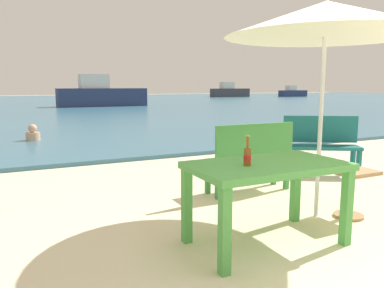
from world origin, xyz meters
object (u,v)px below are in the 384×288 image
bench_teal_center (321,141)px  swimmer_person (33,134)px  beer_bottle_amber (247,155)px  patio_umbrella (326,19)px  bench_green_left (251,153)px  boat_ferry (293,93)px  side_table_wood (351,186)px  boat_sailboat (101,95)px  picnic_table_green (267,175)px  boat_fishing_trawler (230,92)px

bench_teal_center → swimmer_person: bearing=126.1°
beer_bottle_amber → patio_umbrella: patio_umbrella is taller
bench_teal_center → bench_green_left: same height
boat_ferry → patio_umbrella: bearing=-130.4°
patio_umbrella → side_table_wood: patio_umbrella is taller
beer_bottle_amber → boat_sailboat: bearing=80.7°
beer_bottle_amber → boat_ferry: boat_ferry is taller
beer_bottle_amber → boat_sailboat: 23.07m
beer_bottle_amber → boat_ferry: (30.49, 34.85, -0.28)m
beer_bottle_amber → bench_green_left: size_ratio=0.22×
picnic_table_green → boat_ferry: bearing=49.0°
side_table_wood → boat_fishing_trawler: size_ratio=0.11×
picnic_table_green → beer_bottle_amber: 0.31m
boat_fishing_trawler → bench_green_left: bearing=-121.1°
side_table_wood → bench_teal_center: bearing=53.9°
patio_umbrella → boat_sailboat: size_ratio=0.40×
beer_bottle_amber → side_table_wood: (1.50, 0.19, -0.50)m
swimmer_person → bench_teal_center: bearing=-53.9°
swimmer_person → beer_bottle_amber: bearing=-79.9°
patio_umbrella → boat_sailboat: 22.58m
side_table_wood → swimmer_person: (-2.84, 7.33, -0.11)m
patio_umbrella → side_table_wood: 1.80m
picnic_table_green → swimmer_person: picnic_table_green is taller
side_table_wood → picnic_table_green: bearing=-172.6°
swimmer_person → boat_sailboat: size_ratio=0.07×
bench_green_left → boat_fishing_trawler: (21.65, 35.90, 0.18)m
swimmer_person → boat_fishing_trawler: 38.34m
picnic_table_green → boat_sailboat: boat_sailboat is taller
picnic_table_green → bench_teal_center: bearing=36.9°
picnic_table_green → boat_sailboat: bearing=81.3°
patio_umbrella → swimmer_person: (-2.53, 7.15, -1.88)m
beer_bottle_amber → bench_green_left: beer_bottle_amber is taller
side_table_wood → boat_sailboat: bearing=84.4°
patio_umbrella → boat_fishing_trawler: bearing=59.8°
boat_fishing_trawler → swimmer_person: bearing=-128.9°
picnic_table_green → bench_teal_center: (2.52, 1.89, -0.11)m
boat_sailboat → beer_bottle_amber: bearing=-99.3°
beer_bottle_amber → side_table_wood: bearing=7.4°
picnic_table_green → side_table_wood: 1.31m
picnic_table_green → bench_green_left: bearing=60.0°
side_table_wood → boat_sailboat: boat_sailboat is taller
swimmer_person → boat_fishing_trawler: boat_fishing_trawler is taller
bench_teal_center → boat_sailboat: 20.88m
side_table_wood → boat_sailboat: size_ratio=0.09×
side_table_wood → boat_ferry: 45.19m
picnic_table_green → side_table_wood: bearing=7.4°
bench_green_left → boat_sailboat: size_ratio=0.21×
bench_green_left → swimmer_person: 6.51m
bench_green_left → boat_ferry: size_ratio=0.32×
side_table_wood → bench_green_left: 1.36m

